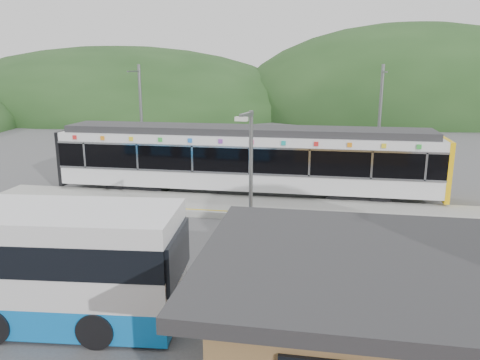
# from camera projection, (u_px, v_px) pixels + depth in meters

# --- Properties ---
(ground) EXTENTS (120.00, 120.00, 0.00)m
(ground) POSITION_uv_depth(u_px,v_px,m) (226.00, 232.00, 19.91)
(ground) COLOR #4C4C4F
(ground) RESTS_ON ground
(hills) EXTENTS (146.00, 149.00, 26.00)m
(hills) POSITION_uv_depth(u_px,v_px,m) (365.00, 204.00, 23.92)
(hills) COLOR #1E3D19
(hills) RESTS_ON ground
(platform) EXTENTS (26.00, 3.20, 0.30)m
(platform) POSITION_uv_depth(u_px,v_px,m) (239.00, 207.00, 23.03)
(platform) COLOR #9E9E99
(platform) RESTS_ON ground
(yellow_line) EXTENTS (26.00, 0.10, 0.01)m
(yellow_line) POSITION_uv_depth(u_px,v_px,m) (234.00, 211.00, 21.75)
(yellow_line) COLOR yellow
(yellow_line) RESTS_ON platform
(train) EXTENTS (20.44, 3.01, 3.74)m
(train) POSITION_uv_depth(u_px,v_px,m) (245.00, 158.00, 25.19)
(train) COLOR black
(train) RESTS_ON ground
(catenary_mast_west) EXTENTS (0.18, 1.80, 7.00)m
(catenary_mast_west) POSITION_uv_depth(u_px,v_px,m) (141.00, 121.00, 28.42)
(catenary_mast_west) COLOR slate
(catenary_mast_west) RESTS_ON ground
(catenary_mast_east) EXTENTS (0.18, 1.80, 7.00)m
(catenary_mast_east) POSITION_uv_depth(u_px,v_px,m) (379.00, 126.00, 26.06)
(catenary_mast_east) COLOR slate
(catenary_mast_east) RESTS_ON ground
(station_shelter) EXTENTS (9.20, 6.20, 3.00)m
(station_shelter) POSITION_uv_depth(u_px,v_px,m) (416.00, 324.00, 9.91)
(station_shelter) COLOR olive
(station_shelter) RESTS_ON ground
(lamp_post) EXTENTS (0.38, 1.02, 5.59)m
(lamp_post) POSITION_uv_depth(u_px,v_px,m) (250.00, 184.00, 14.33)
(lamp_post) COLOR slate
(lamp_post) RESTS_ON ground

